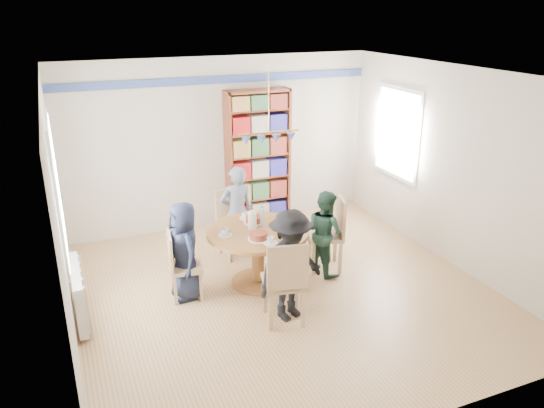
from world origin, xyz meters
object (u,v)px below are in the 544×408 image
chair_left (180,263)px  person_near (290,266)px  chair_right (332,230)px  radiator (79,293)px  person_right (325,232)px  dining_table (258,244)px  person_left (185,251)px  chair_far (233,219)px  bookshelf (258,159)px  chair_near (285,279)px  person_far (237,212)px

chair_left → person_near: 1.41m
chair_right → person_near: bearing=-138.3°
radiator → person_right: bearing=-0.2°
dining_table → chair_right: size_ratio=1.28×
person_left → person_right: person_left is taller
dining_table → chair_far: size_ratio=1.35×
person_near → bookshelf: (0.73, 2.90, 0.41)m
person_left → chair_right: bearing=82.7°
chair_left → person_right: (1.96, -0.06, 0.10)m
dining_table → chair_near: (-0.06, -1.00, 0.01)m
radiator → person_near: person_near is taller
person_far → bookshelf: bearing=-124.0°
person_right → person_near: size_ratio=0.87×
radiator → dining_table: 2.21m
chair_far → person_near: size_ratio=0.72×
bookshelf → chair_left: bearing=-132.0°
chair_right → person_left: bearing=179.7°
person_right → person_near: bearing=123.6°
dining_table → chair_far: bearing=90.5°
person_right → person_near: person_near is taller
person_right → person_near: 1.23m
radiator → chair_near: chair_near is taller
chair_right → chair_near: size_ratio=0.99×
person_right → person_near: (-0.89, -0.84, 0.08)m
dining_table → person_near: person_near is taller
chair_right → person_far: bearing=141.0°
radiator → dining_table: size_ratio=0.77×
chair_left → bookshelf: (1.79, 1.99, 0.60)m
dining_table → person_left: size_ratio=1.05×
chair_near → bookshelf: bearing=74.4°
chair_far → chair_near: (-0.05, -1.98, 0.04)m
radiator → chair_far: bearing=25.0°
chair_left → bookshelf: size_ratio=0.40×
chair_left → radiator: bearing=-177.5°
chair_right → person_far: size_ratio=0.76×
chair_far → person_far: person_far is taller
dining_table → person_near: 0.90m
radiator → chair_near: size_ratio=0.97×
chair_left → person_near: person_near is taller
chair_left → person_left: bearing=16.2°
radiator → bookshelf: size_ratio=0.46×
chair_far → chair_near: 1.98m
person_near → bookshelf: size_ratio=0.61×
bookshelf → dining_table: bearing=-111.3°
chair_far → chair_left: bearing=-136.1°
dining_table → person_left: person_left is taller
radiator → person_right: (3.14, -0.01, 0.23)m
chair_far → person_near: (0.06, -1.87, 0.13)m
chair_near → bookshelf: bookshelf is taller
chair_left → person_left: size_ratio=0.70×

